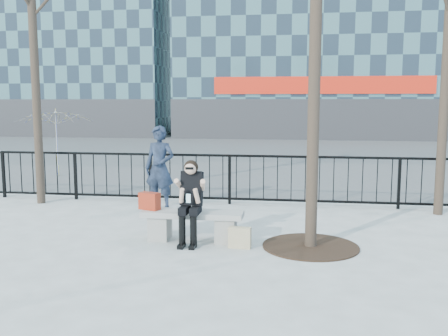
# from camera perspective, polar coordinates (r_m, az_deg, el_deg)

# --- Properties ---
(ground) EXTENTS (120.00, 120.00, 0.00)m
(ground) POSITION_cam_1_polar(r_m,az_deg,el_deg) (8.26, -3.59, -8.26)
(ground) COLOR gray
(ground) RESTS_ON ground
(street_surface) EXTENTS (60.00, 23.00, 0.01)m
(street_surface) POSITION_cam_1_polar(r_m,az_deg,el_deg) (22.94, 4.20, 1.95)
(street_surface) COLOR #474747
(street_surface) RESTS_ON ground
(railing) EXTENTS (14.00, 0.06, 1.10)m
(railing) POSITION_cam_1_polar(r_m,az_deg,el_deg) (11.03, -0.38, -1.28)
(railing) COLOR black
(railing) RESTS_ON ground
(tree_grate) EXTENTS (1.50, 1.50, 0.02)m
(tree_grate) POSITION_cam_1_polar(r_m,az_deg,el_deg) (8.00, 9.85, -8.81)
(tree_grate) COLOR black
(tree_grate) RESTS_ON ground
(bench_main) EXTENTS (1.65, 0.46, 0.49)m
(bench_main) POSITION_cam_1_polar(r_m,az_deg,el_deg) (8.19, -3.61, -6.23)
(bench_main) COLOR gray
(bench_main) RESTS_ON ground
(seated_woman) EXTENTS (0.50, 0.64, 1.34)m
(seated_woman) POSITION_cam_1_polar(r_m,az_deg,el_deg) (7.95, -3.87, -3.92)
(seated_woman) COLOR black
(seated_woman) RESTS_ON ground
(handbag) EXTENTS (0.38, 0.27, 0.28)m
(handbag) POSITION_cam_1_polar(r_m,az_deg,el_deg) (8.31, -8.51, -3.76)
(handbag) COLOR #9B2713
(handbag) RESTS_ON bench_main
(shopping_bag) EXTENTS (0.36, 0.16, 0.33)m
(shopping_bag) POSITION_cam_1_polar(r_m,az_deg,el_deg) (7.80, 1.82, -7.96)
(shopping_bag) COLOR beige
(shopping_bag) RESTS_ON ground
(standing_man) EXTENTS (0.71, 0.53, 1.76)m
(standing_man) POSITION_cam_1_polar(r_m,az_deg,el_deg) (10.49, -7.37, 0.01)
(standing_man) COLOR black
(standing_man) RESTS_ON ground
(vendor_umbrella) EXTENTS (2.67, 2.71, 2.06)m
(vendor_umbrella) POSITION_cam_1_polar(r_m,az_deg,el_deg) (15.96, -18.69, 2.79)
(vendor_umbrella) COLOR yellow
(vendor_umbrella) RESTS_ON ground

